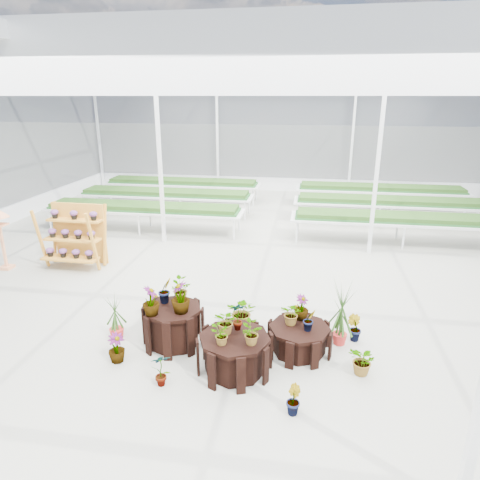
% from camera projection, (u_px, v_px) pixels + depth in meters
% --- Properties ---
extents(ground_plane, '(24.00, 24.00, 0.00)m').
position_uv_depth(ground_plane, '(241.00, 311.00, 8.77)').
color(ground_plane, gray).
rests_on(ground_plane, ground).
extents(greenhouse_shell, '(18.00, 24.00, 4.50)m').
position_uv_depth(greenhouse_shell, '(241.00, 205.00, 8.05)').
color(greenhouse_shell, white).
rests_on(greenhouse_shell, ground).
extents(steel_frame, '(18.00, 24.00, 4.50)m').
position_uv_depth(steel_frame, '(241.00, 205.00, 8.05)').
color(steel_frame, silver).
rests_on(steel_frame, ground).
extents(nursery_benches, '(16.00, 7.00, 0.84)m').
position_uv_depth(nursery_benches, '(273.00, 207.00, 15.37)').
color(nursery_benches, silver).
rests_on(nursery_benches, ground).
extents(plinth_tall, '(1.14, 1.14, 0.71)m').
position_uv_depth(plinth_tall, '(174.00, 326.00, 7.53)').
color(plinth_tall, black).
rests_on(plinth_tall, ground).
extents(plinth_mid, '(1.49, 1.49, 0.62)m').
position_uv_depth(plinth_mid, '(235.00, 354.00, 6.80)').
color(plinth_mid, black).
rests_on(plinth_mid, ground).
extents(plinth_low, '(1.31, 1.31, 0.48)m').
position_uv_depth(plinth_low, '(299.00, 339.00, 7.32)').
color(plinth_low, black).
rests_on(plinth_low, ground).
extents(shelf_rack, '(1.52, 0.82, 1.60)m').
position_uv_depth(shelf_rack, '(73.00, 237.00, 10.84)').
color(shelf_rack, '#C38128').
rests_on(shelf_rack, ground).
extents(bird_table, '(0.50, 0.50, 1.61)m').
position_uv_depth(bird_table, '(2.00, 239.00, 10.69)').
color(bird_table, '#D48356').
rests_on(bird_table, ground).
extents(nursery_plants, '(4.79, 2.62, 1.33)m').
position_uv_depth(nursery_plants, '(239.00, 318.00, 7.41)').
color(nursery_plants, '#234316').
rests_on(nursery_plants, ground).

